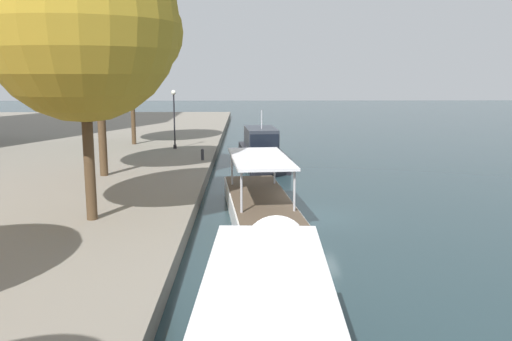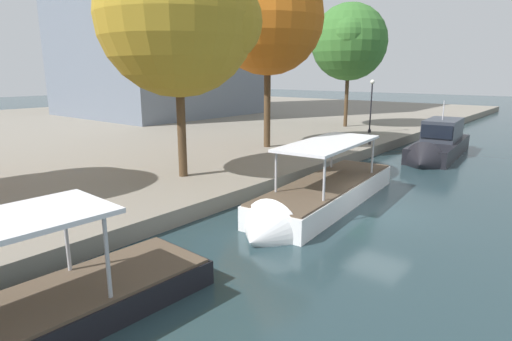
{
  "view_description": "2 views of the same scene",
  "coord_description": "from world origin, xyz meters",
  "views": [
    {
      "loc": [
        -24.63,
        3.17,
        6.72
      ],
      "look_at": [
        0.12,
        2.7,
        2.23
      ],
      "focal_mm": 37.68,
      "sensor_mm": 36.0,
      "label": 1
    },
    {
      "loc": [
        -16.84,
        -6.74,
        5.99
      ],
      "look_at": [
        -1.79,
        5.55,
        1.42
      ],
      "focal_mm": 29.21,
      "sensor_mm": 36.0,
      "label": 2
    }
  ],
  "objects": [
    {
      "name": "ground_plane",
      "position": [
        0.0,
        0.0,
        0.0
      ],
      "size": [
        220.0,
        220.0,
        0.0
      ],
      "primitive_type": "plane",
      "color": "#23383D"
    },
    {
      "name": "tour_boat_1",
      "position": [
        -1.09,
        2.44,
        0.36
      ],
      "size": [
        11.77,
        3.7,
        3.93
      ],
      "rotation": [
        0.0,
        0.0,
        3.23
      ],
      "color": "white",
      "rests_on": "ground_plane"
    },
    {
      "name": "motor_yacht_2",
      "position": [
        14.74,
        1.91,
        0.74
      ],
      "size": [
        10.94,
        3.65,
        4.99
      ],
      "rotation": [
        0.0,
        0.0,
        3.23
      ],
      "color": "black",
      "rests_on": "ground_plane"
    },
    {
      "name": "mooring_bollard_0",
      "position": [
        12.58,
        6.21,
        1.15
      ],
      "size": [
        0.23,
        0.23,
        0.8
      ],
      "color": "#2D2D33",
      "rests_on": "dock_promenade"
    },
    {
      "name": "lamp_post",
      "position": [
        18.44,
        8.89,
        3.54
      ],
      "size": [
        0.39,
        0.39,
        4.69
      ],
      "color": "black",
      "rests_on": "dock_promenade"
    },
    {
      "name": "tree_0",
      "position": [
        7.06,
        11.4,
        9.73
      ],
      "size": [
        7.66,
        7.66,
        12.71
      ],
      "color": "#4C3823",
      "rests_on": "dock_promenade"
    },
    {
      "name": "tree_2",
      "position": [
        20.98,
        12.76,
        8.98
      ],
      "size": [
        7.28,
        7.28,
        11.77
      ],
      "color": "#4C3823",
      "rests_on": "dock_promenade"
    },
    {
      "name": "tree_5",
      "position": [
        -3.01,
        9.25,
        8.93
      ],
      "size": [
        7.72,
        7.72,
        12.04
      ],
      "color": "#4C3823",
      "rests_on": "dock_promenade"
    }
  ]
}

